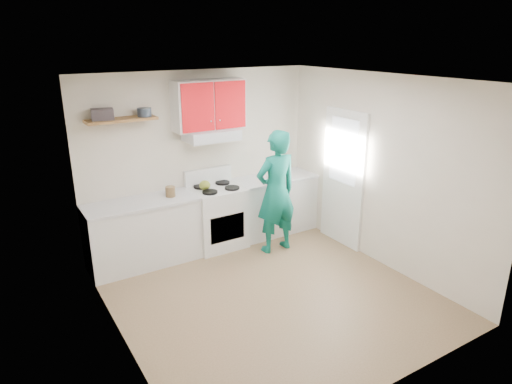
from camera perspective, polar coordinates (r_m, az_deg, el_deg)
floor at (r=5.79m, az=1.64°, el=-12.61°), size 3.80×3.80×0.00m
ceiling at (r=4.96m, az=1.93°, el=13.94°), size 3.60×3.80×0.04m
back_wall at (r=6.83m, az=-7.07°, el=4.10°), size 3.60×0.04×2.60m
front_wall at (r=3.92m, az=17.42°, el=-8.17°), size 3.60×0.04×2.60m
left_wall at (r=4.56m, az=-17.52°, el=-4.30°), size 0.04×3.80×2.60m
right_wall at (r=6.36m, az=15.44°, el=2.45°), size 0.04×3.80×2.60m
door at (r=6.90m, az=10.89°, el=1.66°), size 0.05×0.85×2.05m
door_glass at (r=6.77m, az=10.94°, el=5.06°), size 0.01×0.55×0.95m
counter_left at (r=6.49m, az=-14.00°, el=-5.09°), size 1.52×0.60×0.90m
counter_right at (r=7.37m, az=2.25°, el=-1.59°), size 1.32×0.60×0.90m
stove at (r=6.86m, az=-4.88°, el=-3.17°), size 0.76×0.65×0.92m
range_hood at (r=6.59m, az=-5.60°, el=7.13°), size 0.76×0.44×0.15m
upper_cabinets at (r=6.56m, az=-5.93°, el=10.85°), size 1.02×0.33×0.70m
shelf at (r=6.16m, az=-16.58°, el=8.70°), size 0.90×0.30×0.04m
books at (r=6.10m, az=-18.75°, el=9.23°), size 0.30×0.24×0.14m
tin at (r=6.21m, az=-13.86°, el=9.70°), size 0.19×0.19×0.11m
kettle at (r=6.63m, az=-6.45°, el=0.87°), size 0.22×0.22×0.14m
crock at (r=6.42m, az=-10.70°, el=-0.04°), size 0.14×0.14×0.16m
cutting_board at (r=7.16m, az=2.02°, el=1.68°), size 0.31×0.23×0.02m
silicone_mat at (r=7.35m, az=4.85°, el=2.02°), size 0.34×0.30×0.01m
person at (r=6.55m, az=2.54°, el=-0.01°), size 0.67×0.45×1.82m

